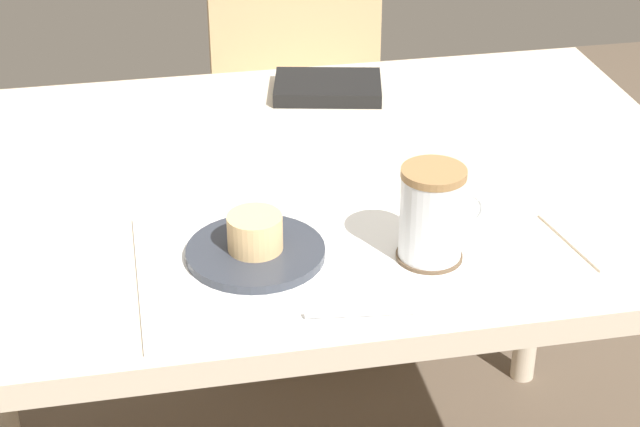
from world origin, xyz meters
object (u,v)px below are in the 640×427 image
object	(u,v)px
pastry	(255,232)
coffee_mug	(433,212)
dining_table	(304,222)
pastry_plate	(256,252)
wooden_chair	(305,105)
small_book	(328,87)

from	to	relation	value
pastry	coffee_mug	distance (m)	0.22
dining_table	pastry	xyz separation A→B (m)	(-0.10, -0.21, 0.12)
coffee_mug	pastry_plate	bearing A→B (deg)	168.42
pastry_plate	pastry	bearing A→B (deg)	0.00
pastry_plate	coffee_mug	size ratio (longest dim) A/B	1.47
dining_table	pastry	size ratio (longest dim) A/B	16.90
wooden_chair	coffee_mug	xyz separation A→B (m)	(-0.02, -1.02, 0.30)
pastry	coffee_mug	size ratio (longest dim) A/B	0.58
wooden_chair	pastry_plate	xyz separation A→B (m)	(-0.24, -0.98, 0.24)
dining_table	coffee_mug	size ratio (longest dim) A/B	9.84
coffee_mug	pastry	bearing A→B (deg)	168.42
wooden_chair	pastry	world-z (taller)	wooden_chair
pastry_plate	small_book	distance (m)	0.54
wooden_chair	small_book	world-z (taller)	wooden_chair
coffee_mug	small_book	world-z (taller)	coffee_mug
small_book	dining_table	bearing A→B (deg)	-96.01
wooden_chair	small_book	size ratio (longest dim) A/B	5.14
pastry	small_book	bearing A→B (deg)	68.74
coffee_mug	small_book	distance (m)	0.55
dining_table	coffee_mug	world-z (taller)	coffee_mug
wooden_chair	pastry	bearing A→B (deg)	75.74
wooden_chair	coffee_mug	bearing A→B (deg)	88.28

